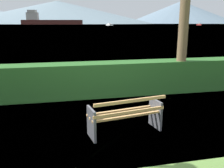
% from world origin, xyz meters
% --- Properties ---
extents(ground_plane, '(1400.00, 1400.00, 0.00)m').
position_xyz_m(ground_plane, '(0.00, 0.00, 0.00)').
color(ground_plane, '#567A38').
extents(water_surface, '(620.00, 620.00, 0.00)m').
position_xyz_m(water_surface, '(0.00, 308.58, 0.00)').
color(water_surface, '#6B8EA3').
rests_on(water_surface, ground_plane).
extents(park_bench, '(1.72, 0.84, 0.87)m').
position_xyz_m(park_bench, '(0.01, -0.06, 0.42)').
color(park_bench, tan).
rests_on(park_bench, ground_plane).
extents(hedge_row, '(13.56, 0.84, 1.12)m').
position_xyz_m(hedge_row, '(0.00, 2.97, 0.56)').
color(hedge_row, '#285B23').
rests_on(hedge_row, ground_plane).
extents(cargo_ship_large, '(74.67, 23.19, 17.37)m').
position_xyz_m(cargo_ship_large, '(-13.67, 314.95, 4.86)').
color(cargo_ship_large, '#471E19').
rests_on(cargo_ship_large, water_surface).
extents(fishing_boat_near, '(4.38, 8.97, 1.82)m').
position_xyz_m(fishing_boat_near, '(39.15, 191.31, 0.68)').
color(fishing_boat_near, silver).
rests_on(fishing_boat_near, water_surface).
extents(sailboat_mid, '(3.71, 4.19, 2.21)m').
position_xyz_m(sailboat_mid, '(119.39, 192.40, 0.78)').
color(sailboat_mid, '#B2332D').
rests_on(sailboat_mid, water_surface).
extents(distant_hills, '(875.54, 439.32, 56.01)m').
position_xyz_m(distant_hills, '(-41.41, 580.81, 26.52)').
color(distant_hills, gray).
rests_on(distant_hills, ground_plane).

